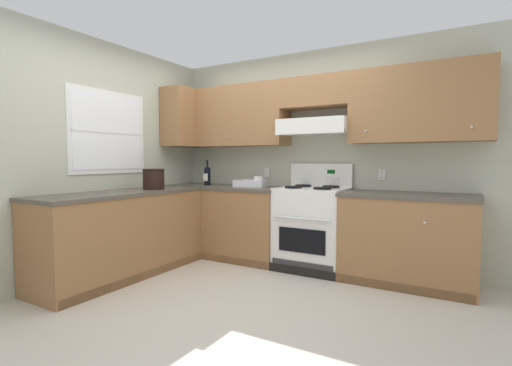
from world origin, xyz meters
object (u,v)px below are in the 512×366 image
(bowl, at_px, (250,184))
(stove, at_px, (312,227))
(wine_bottle, at_px, (207,175))
(bucket, at_px, (154,179))
(paper_towel_roll, at_px, (258,182))

(bowl, bearing_deg, stove, -1.97)
(wine_bottle, height_order, bowl, wine_bottle)
(wine_bottle, bearing_deg, bowl, 3.94)
(stove, height_order, bowl, stove)
(wine_bottle, bearing_deg, stove, 0.59)
(wine_bottle, distance_m, bucket, 0.87)
(bucket, bearing_deg, bowl, 50.72)
(stove, bearing_deg, bowl, 178.03)
(stove, bearing_deg, paper_towel_roll, -176.64)
(stove, height_order, bucket, stove)
(wine_bottle, relative_size, bowl, 0.94)
(stove, relative_size, bowl, 3.38)
(wine_bottle, distance_m, paper_towel_roll, 0.79)
(bucket, xyz_separation_m, paper_towel_roll, (0.90, 0.84, -0.05))
(stove, relative_size, wine_bottle, 3.60)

